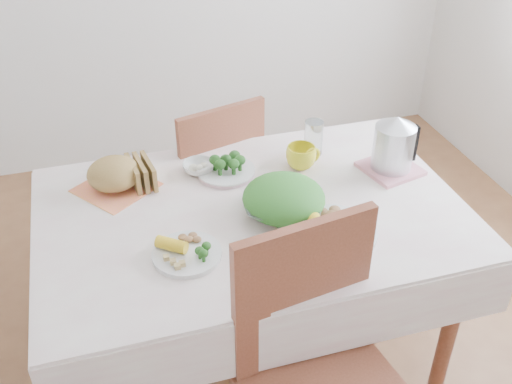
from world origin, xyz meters
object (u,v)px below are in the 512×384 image
object	(u,v)px
dining_table	(253,289)
dinner_plate_left	(187,254)
salad_bowl	(284,206)
dinner_plate_right	(332,233)
yellow_mug	(301,157)
chair_far	(204,183)
electric_kettle	(394,143)

from	to	relation	value
dining_table	dinner_plate_left	size ratio (longest dim) A/B	6.23
salad_bowl	dinner_plate_right	xyz separation A→B (m)	(0.12, -0.17, -0.02)
yellow_mug	salad_bowl	bearing A→B (deg)	-121.18
salad_bowl	yellow_mug	size ratio (longest dim) A/B	2.29
chair_far	salad_bowl	distance (m)	0.80
chair_far	yellow_mug	bearing A→B (deg)	108.80
dining_table	electric_kettle	bearing A→B (deg)	9.22
dinner_plate_left	dining_table	bearing A→B (deg)	34.40
chair_far	dining_table	bearing A→B (deg)	77.99
chair_far	dinner_plate_left	size ratio (longest dim) A/B	4.15
dining_table	electric_kettle	world-z (taller)	electric_kettle
dinner_plate_right	electric_kettle	world-z (taller)	electric_kettle
chair_far	dinner_plate_left	world-z (taller)	chair_far
dining_table	dinner_plate_left	bearing A→B (deg)	-145.60
salad_bowl	electric_kettle	bearing A→B (deg)	16.92
dining_table	yellow_mug	world-z (taller)	yellow_mug
dinner_plate_left	chair_far	bearing A→B (deg)	74.77
dining_table	dinner_plate_left	world-z (taller)	dinner_plate_left
salad_bowl	dinner_plate_right	distance (m)	0.20
chair_far	dinner_plate_right	size ratio (longest dim) A/B	3.12
yellow_mug	chair_far	bearing A→B (deg)	124.39
salad_bowl	dinner_plate_left	xyz separation A→B (m)	(-0.37, -0.13, -0.02)
electric_kettle	dinner_plate_right	bearing A→B (deg)	-139.99
dinner_plate_left	dinner_plate_right	world-z (taller)	dinner_plate_right
dinner_plate_left	dinner_plate_right	distance (m)	0.49
dinner_plate_right	yellow_mug	bearing A→B (deg)	83.65
dinner_plate_right	electric_kettle	bearing A→B (deg)	40.05
salad_bowl	dinner_plate_left	world-z (taller)	salad_bowl
dining_table	yellow_mug	distance (m)	0.55
chair_far	salad_bowl	world-z (taller)	chair_far
chair_far	dinner_plate_right	bearing A→B (deg)	90.53
dining_table	dinner_plate_right	size ratio (longest dim) A/B	4.69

